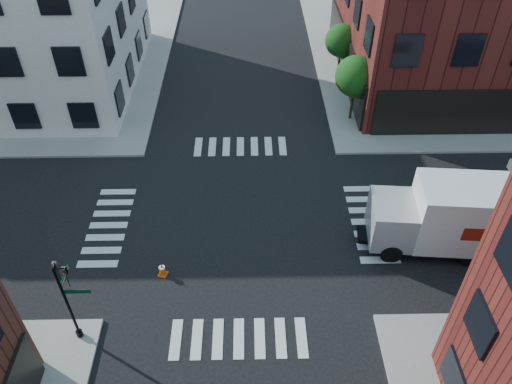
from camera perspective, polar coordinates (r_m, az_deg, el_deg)
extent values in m
plane|color=black|center=(26.75, -1.87, -3.62)|extent=(120.00, 120.00, 0.00)
cube|color=gray|center=(48.68, 24.79, 14.84)|extent=(30.00, 30.00, 0.15)
cylinder|color=black|center=(34.80, 10.81, 9.36)|extent=(0.18, 0.18, 1.47)
cylinder|color=black|center=(34.42, 10.97, 10.40)|extent=(0.12, 0.12, 1.47)
sphere|color=#10340E|center=(33.61, 11.33, 12.85)|extent=(2.69, 2.69, 2.69)
sphere|color=#10340E|center=(33.84, 11.66, 11.94)|extent=(1.85, 1.85, 1.85)
cylinder|color=black|center=(39.96, 9.39, 13.84)|extent=(0.18, 0.18, 1.33)
cylinder|color=black|center=(39.67, 9.49, 14.69)|extent=(0.12, 0.12, 1.33)
sphere|color=#10340E|center=(39.02, 9.75, 16.68)|extent=(2.43, 2.43, 2.43)
sphere|color=#10340E|center=(39.18, 10.06, 15.95)|extent=(1.67, 1.67, 1.67)
cylinder|color=black|center=(21.81, -20.70, -11.98)|extent=(0.12, 0.12, 4.60)
cylinder|color=black|center=(23.37, -19.52, -14.96)|extent=(0.28, 0.28, 0.30)
cube|color=#053819|center=(20.99, -19.82, -10.65)|extent=(1.10, 0.03, 0.22)
cube|color=#053819|center=(21.31, -21.03, -9.01)|extent=(0.03, 1.10, 0.22)
imported|color=black|center=(20.56, -20.76, -9.10)|extent=(0.22, 0.18, 1.10)
imported|color=black|center=(20.87, -21.76, -8.53)|extent=(0.18, 0.22, 1.10)
cube|color=silver|center=(26.26, 24.30, -2.40)|extent=(6.49, 3.24, 3.36)
cube|color=maroon|center=(25.34, 25.07, -4.53)|extent=(2.38, 0.24, 0.76)
cube|color=maroon|center=(27.22, 23.59, -0.41)|extent=(2.38, 0.24, 0.76)
cube|color=#A6A6A8|center=(25.45, 15.27, -3.07)|extent=(2.38, 2.77, 2.16)
cube|color=black|center=(24.99, 13.12, -2.37)|extent=(0.28, 2.06, 0.97)
cube|color=black|center=(26.96, 20.72, -4.98)|extent=(8.72, 1.82, 0.27)
cylinder|color=black|center=(25.46, 15.17, -6.69)|extent=(1.11, 0.47, 1.08)
cylinder|color=black|center=(27.02, 14.53, -3.12)|extent=(1.11, 0.47, 1.08)
cylinder|color=black|center=(26.58, 23.45, -6.78)|extent=(1.11, 0.47, 1.08)
cylinder|color=black|center=(28.07, 22.35, -3.35)|extent=(1.11, 0.47, 1.08)
cylinder|color=black|center=(29.04, 27.20, -3.47)|extent=(1.11, 0.47, 1.08)
cube|color=#EA550A|center=(24.79, -10.58, -9.20)|extent=(0.52, 0.52, 0.04)
cone|color=#EA550A|center=(24.52, -10.68, -8.67)|extent=(0.49, 0.49, 0.76)
cylinder|color=white|center=(24.44, -10.71, -8.50)|extent=(0.29, 0.29, 0.09)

